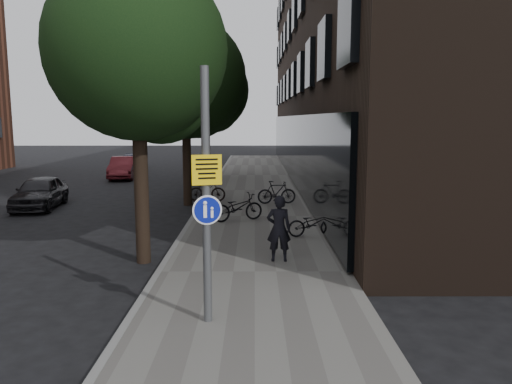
{
  "coord_description": "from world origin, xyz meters",
  "views": [
    {
      "loc": [
        0.25,
        -7.9,
        3.66
      ],
      "look_at": [
        0.28,
        3.31,
        2.0
      ],
      "focal_mm": 35.0,
      "sensor_mm": 36.0,
      "label": 1
    }
  ],
  "objects_px": {
    "signpost": "(206,197)",
    "pedestrian": "(279,228)",
    "parked_bike_facade_near": "(313,223)",
    "parked_car_near": "(40,192)"
  },
  "relations": [
    {
      "from": "pedestrian",
      "to": "parked_bike_facade_near",
      "type": "height_order",
      "value": "pedestrian"
    },
    {
      "from": "signpost",
      "to": "pedestrian",
      "type": "xyz_separation_m",
      "value": [
        1.42,
        3.73,
        -1.39
      ]
    },
    {
      "from": "parked_bike_facade_near",
      "to": "parked_car_near",
      "type": "distance_m",
      "value": 11.91
    },
    {
      "from": "signpost",
      "to": "parked_car_near",
      "type": "xyz_separation_m",
      "value": [
        -7.99,
        11.85,
        -1.68
      ]
    },
    {
      "from": "pedestrian",
      "to": "parked_bike_facade_near",
      "type": "xyz_separation_m",
      "value": [
        1.15,
        2.63,
        -0.43
      ]
    },
    {
      "from": "parked_bike_facade_near",
      "to": "parked_car_near",
      "type": "xyz_separation_m",
      "value": [
        -10.57,
        5.49,
        0.14
      ]
    },
    {
      "from": "parked_bike_facade_near",
      "to": "parked_car_near",
      "type": "height_order",
      "value": "parked_car_near"
    },
    {
      "from": "signpost",
      "to": "pedestrian",
      "type": "bearing_deg",
      "value": 54.26
    },
    {
      "from": "parked_bike_facade_near",
      "to": "signpost",
      "type": "bearing_deg",
      "value": 147.97
    },
    {
      "from": "pedestrian",
      "to": "parked_bike_facade_near",
      "type": "distance_m",
      "value": 2.9
    }
  ]
}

